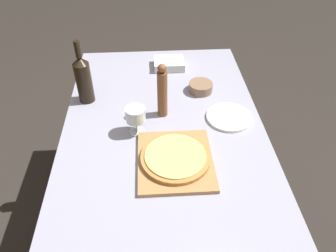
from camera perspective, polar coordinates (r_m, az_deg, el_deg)
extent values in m
plane|color=#2D2823|center=(2.03, -0.37, -19.36)|extent=(12.00, 12.00, 0.00)
cube|color=#9393A8|center=(1.42, -0.50, -3.88)|extent=(0.92, 1.69, 0.03)
cylinder|color=brown|center=(2.29, -11.59, 2.69)|extent=(0.06, 0.06, 0.75)
cylinder|color=brown|center=(2.31, 8.40, 3.48)|extent=(0.06, 0.06, 0.75)
cube|color=#A87A47|center=(1.34, 1.28, -6.03)|extent=(0.30, 0.34, 0.02)
cylinder|color=#BC7A3D|center=(1.32, 1.29, -5.50)|extent=(0.28, 0.28, 0.02)
cylinder|color=#E0C66B|center=(1.31, 1.30, -5.14)|extent=(0.25, 0.25, 0.01)
cylinder|color=black|center=(1.65, -14.38, 7.33)|extent=(0.08, 0.08, 0.21)
cone|color=black|center=(1.59, -15.10, 10.94)|extent=(0.08, 0.08, 0.03)
cylinder|color=black|center=(1.57, -15.47, 12.77)|extent=(0.03, 0.03, 0.08)
cylinder|color=brown|center=(1.50, -1.14, 5.51)|extent=(0.05, 0.05, 0.23)
sphere|color=brown|center=(1.43, -1.21, 9.97)|extent=(0.04, 0.04, 0.04)
cylinder|color=silver|center=(1.48, -5.44, -0.94)|extent=(0.07, 0.07, 0.00)
cylinder|color=silver|center=(1.46, -5.53, 0.09)|extent=(0.01, 0.01, 0.06)
cylinder|color=silver|center=(1.42, -5.69, 2.03)|extent=(0.09, 0.09, 0.06)
cylinder|color=#84664C|center=(1.72, 5.70, 6.75)|extent=(0.12, 0.12, 0.05)
cylinder|color=white|center=(1.57, 10.56, 1.53)|extent=(0.21, 0.21, 0.01)
cube|color=beige|center=(1.92, 0.18, 10.82)|extent=(0.17, 0.14, 0.04)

